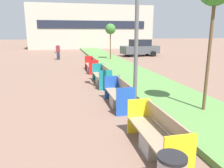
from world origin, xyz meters
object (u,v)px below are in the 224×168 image
Objects in this scene: pedestrian_walking at (58,52)px; bench_teal_frame at (102,77)px; bench_blue_frame at (119,96)px; sapling_tree_far at (110,29)px; bench_yellow_frame at (156,137)px; bench_red_frame at (92,66)px; parked_car_distant at (140,48)px.

bench_teal_frame is at bearing -78.30° from pedestrian_walking.
bench_blue_frame is 3.47m from bench_teal_frame.
sapling_tree_far is at bearing 75.05° from bench_teal_frame.
bench_yellow_frame is 1.08× the size of bench_blue_frame.
pedestrian_walking is at bearing 156.93° from sapling_tree_far.
bench_blue_frame and bench_red_frame have the same top height.
bench_blue_frame is at bearing -120.10° from parked_car_distant.
bench_red_frame is at bearing -134.95° from parked_car_distant.
pedestrian_walking reaches higher than bench_red_frame.
bench_red_frame is 1.55× the size of pedestrian_walking.
pedestrian_walking is (-4.82, 2.05, -2.10)m from sapling_tree_far.
bench_teal_frame is 3.96m from bench_red_frame.
bench_blue_frame is 0.45× the size of parked_car_distant.
parked_car_distant is at bearing 62.39° from bench_teal_frame.
bench_teal_frame is (0.00, 3.47, 0.01)m from bench_blue_frame.
bench_yellow_frame is at bearing -90.02° from bench_teal_frame.
parked_car_distant is at bearing 71.11° from bench_yellow_frame.
bench_yellow_frame is at bearing -116.64° from parked_car_distant.
sapling_tree_far is (2.47, 5.30, 2.50)m from bench_red_frame.
parked_car_distant is at bearing 52.80° from bench_red_frame.
bench_yellow_frame is 0.49× the size of parked_car_distant.
bench_red_frame is (0.01, 7.43, 0.01)m from bench_blue_frame.
bench_blue_frame is at bearing -90.04° from bench_red_frame.
bench_yellow_frame and bench_red_frame have the same top height.
sapling_tree_far reaches higher than bench_blue_frame.
bench_yellow_frame is 6.73m from bench_teal_frame.
pedestrian_walking is at bearing 107.68° from bench_red_frame.
bench_blue_frame is 0.85× the size of bench_teal_frame.
bench_red_frame is (0.00, 3.96, 0.00)m from bench_teal_frame.
bench_yellow_frame is 0.88× the size of bench_red_frame.
parked_car_distant is (6.66, 8.77, 0.54)m from bench_red_frame.
sapling_tree_far reaches higher than bench_red_frame.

